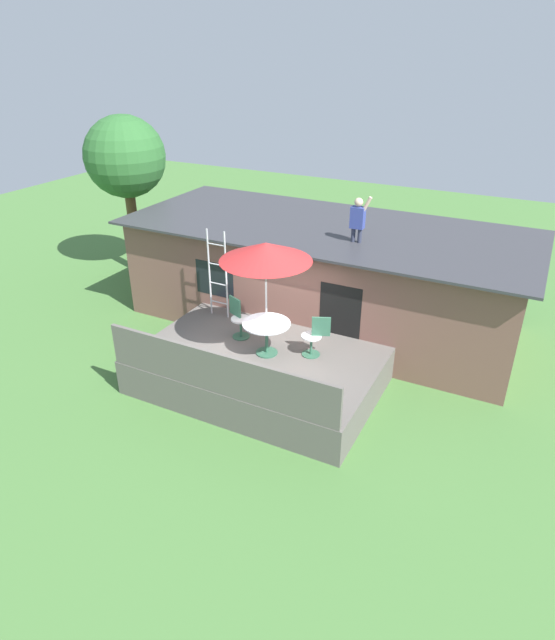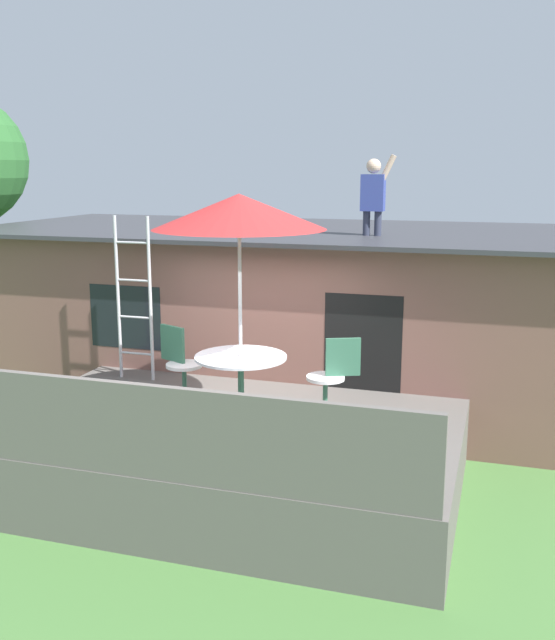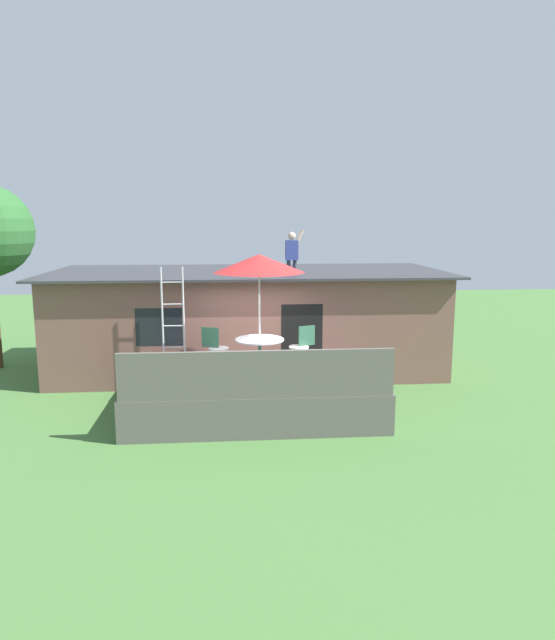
{
  "view_description": "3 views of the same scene",
  "coord_description": "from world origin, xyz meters",
  "px_view_note": "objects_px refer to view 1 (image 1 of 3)",
  "views": [
    {
      "loc": [
        4.98,
        -8.87,
        6.86
      ],
      "look_at": [
        0.11,
        0.65,
        1.35
      ],
      "focal_mm": 30.28,
      "sensor_mm": 36.0,
      "label": 1
    },
    {
      "loc": [
        2.88,
        -7.27,
        3.61
      ],
      "look_at": [
        0.34,
        0.8,
        1.83
      ],
      "focal_mm": 40.59,
      "sensor_mm": 36.0,
      "label": 2
    },
    {
      "loc": [
        -0.47,
        -11.71,
        4.06
      ],
      "look_at": [
        0.58,
        0.87,
        1.81
      ],
      "focal_mm": 31.89,
      "sensor_mm": 36.0,
      "label": 3
    }
  ],
  "objects_px": {
    "patio_umbrella": "(266,252)",
    "backyard_tree": "(125,158)",
    "patio_chair_right": "(315,336)",
    "step_ladder": "(218,274)",
    "patio_table": "(267,330)",
    "patio_chair_left": "(239,318)",
    "person_figure": "(358,217)"
  },
  "relations": [
    {
      "from": "patio_umbrella",
      "to": "backyard_tree",
      "type": "bearing_deg",
      "value": 150.21
    },
    {
      "from": "backyard_tree",
      "to": "patio_chair_right",
      "type": "bearing_deg",
      "value": -24.4
    },
    {
      "from": "step_ladder",
      "to": "backyard_tree",
      "type": "relative_size",
      "value": 0.44
    },
    {
      "from": "patio_table",
      "to": "patio_umbrella",
      "type": "xyz_separation_m",
      "value": [
        0.0,
        0.0,
        1.76
      ]
    },
    {
      "from": "patio_chair_right",
      "to": "backyard_tree",
      "type": "distance_m",
      "value": 9.16
    },
    {
      "from": "patio_table",
      "to": "patio_chair_left",
      "type": "distance_m",
      "value": 1.04
    },
    {
      "from": "patio_chair_right",
      "to": "backyard_tree",
      "type": "relative_size",
      "value": 0.18
    },
    {
      "from": "patio_table",
      "to": "patio_umbrella",
      "type": "distance_m",
      "value": 1.76
    },
    {
      "from": "patio_chair_right",
      "to": "patio_chair_left",
      "type": "bearing_deg",
      "value": -23.28
    },
    {
      "from": "patio_table",
      "to": "patio_chair_left",
      "type": "relative_size",
      "value": 1.13
    },
    {
      "from": "patio_umbrella",
      "to": "person_figure",
      "type": "distance_m",
      "value": 2.86
    },
    {
      "from": "patio_chair_right",
      "to": "patio_umbrella",
      "type": "bearing_deg",
      "value": -0.0
    },
    {
      "from": "patio_table",
      "to": "patio_chair_left",
      "type": "bearing_deg",
      "value": 156.47
    },
    {
      "from": "patio_table",
      "to": "person_figure",
      "type": "xyz_separation_m",
      "value": [
        0.98,
        2.68,
        1.91
      ]
    },
    {
      "from": "patio_umbrella",
      "to": "patio_chair_left",
      "type": "distance_m",
      "value": 2.15
    },
    {
      "from": "patio_umbrella",
      "to": "step_ladder",
      "type": "height_order",
      "value": "patio_umbrella"
    },
    {
      "from": "backyard_tree",
      "to": "patio_chair_left",
      "type": "bearing_deg",
      "value": -30.7
    },
    {
      "from": "patio_umbrella",
      "to": "patio_table",
      "type": "bearing_deg",
      "value": -90.0
    },
    {
      "from": "step_ladder",
      "to": "patio_chair_right",
      "type": "distance_m",
      "value": 3.03
    },
    {
      "from": "patio_umbrella",
      "to": "backyard_tree",
      "type": "height_order",
      "value": "backyard_tree"
    },
    {
      "from": "patio_chair_left",
      "to": "patio_umbrella",
      "type": "bearing_deg",
      "value": -0.0
    },
    {
      "from": "person_figure",
      "to": "patio_chair_right",
      "type": "distance_m",
      "value": 3.05
    },
    {
      "from": "patio_umbrella",
      "to": "person_figure",
      "type": "relative_size",
      "value": 2.29
    },
    {
      "from": "patio_table",
      "to": "person_figure",
      "type": "relative_size",
      "value": 0.94
    },
    {
      "from": "patio_umbrella",
      "to": "patio_chair_left",
      "type": "height_order",
      "value": "patio_umbrella"
    },
    {
      "from": "patio_umbrella",
      "to": "step_ladder",
      "type": "xyz_separation_m",
      "value": [
        -1.92,
        1.1,
        -1.25
      ]
    },
    {
      "from": "patio_chair_left",
      "to": "backyard_tree",
      "type": "bearing_deg",
      "value": 172.84
    },
    {
      "from": "person_figure",
      "to": "backyard_tree",
      "type": "relative_size",
      "value": 0.22
    },
    {
      "from": "patio_chair_left",
      "to": "patio_chair_right",
      "type": "relative_size",
      "value": 1.0
    },
    {
      "from": "patio_table",
      "to": "person_figure",
      "type": "bearing_deg",
      "value": 69.92
    },
    {
      "from": "step_ladder",
      "to": "patio_chair_left",
      "type": "height_order",
      "value": "step_ladder"
    },
    {
      "from": "patio_table",
      "to": "patio_chair_right",
      "type": "relative_size",
      "value": 1.13
    }
  ]
}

